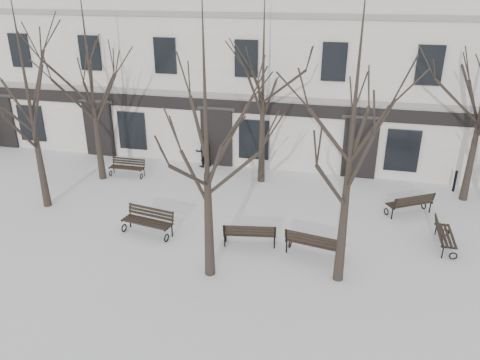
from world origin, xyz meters
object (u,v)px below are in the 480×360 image
(bench_3, at_px, (127,167))
(tree_1, at_px, (205,116))
(bench_0, at_px, (148,221))
(bench_5, at_px, (444,234))
(tree_0, at_px, (26,82))
(bench_2, at_px, (315,243))
(bench_4, at_px, (410,203))
(tree_2, at_px, (354,116))
(bench_1, at_px, (250,233))

(bench_3, bearing_deg, tree_1, -48.34)
(bench_0, relative_size, bench_5, 1.16)
(tree_0, relative_size, bench_5, 4.74)
(tree_0, distance_m, tree_1, 8.69)
(bench_0, relative_size, bench_2, 0.98)
(bench_2, height_order, bench_5, bench_2)
(bench_4, bearing_deg, tree_0, -21.12)
(tree_0, distance_m, bench_3, 6.36)
(tree_2, relative_size, bench_1, 4.41)
(tree_2, distance_m, bench_3, 13.02)
(tree_0, xyz_separation_m, tree_2, (12.12, -2.53, 0.12))
(tree_1, distance_m, bench_3, 10.53)
(bench_2, distance_m, bench_4, 5.33)
(tree_2, height_order, bench_4, tree_2)
(bench_1, xyz_separation_m, bench_2, (2.29, -0.21, 0.04))
(tree_1, height_order, bench_4, tree_1)
(tree_2, relative_size, bench_5, 4.85)
(bench_3, relative_size, bench_4, 0.87)
(bench_2, bearing_deg, bench_5, -147.73)
(bench_0, xyz_separation_m, bench_3, (-3.27, 5.01, -0.07))
(bench_2, xyz_separation_m, bench_3, (-9.42, 5.23, -0.08))
(tree_0, distance_m, tree_2, 12.38)
(bench_2, bearing_deg, bench_3, -18.58)
(tree_0, xyz_separation_m, bench_4, (14.72, 2.64, -4.69))
(bench_4, xyz_separation_m, bench_5, (0.92, -2.30, -0.04))
(tree_0, xyz_separation_m, bench_0, (5.11, -1.20, -4.67))
(bench_2, height_order, bench_4, bench_2)
(bench_4, bearing_deg, bench_2, 18.22)
(bench_3, distance_m, bench_4, 12.94)
(bench_5, bearing_deg, bench_0, 98.73)
(bench_2, relative_size, bench_3, 1.23)
(tree_1, xyz_separation_m, bench_4, (6.63, 5.82, -4.71))
(bench_3, height_order, bench_4, bench_4)
(tree_1, distance_m, bench_0, 5.90)
(bench_4, bearing_deg, tree_1, 10.02)
(bench_0, distance_m, bench_1, 3.85)
(bench_4, height_order, bench_5, bench_4)
(tree_1, relative_size, bench_1, 4.33)
(tree_1, bearing_deg, bench_1, 66.14)
(tree_2, relative_size, bench_0, 4.17)
(bench_5, bearing_deg, bench_3, 76.28)
(tree_2, distance_m, bench_4, 7.52)
(tree_1, bearing_deg, bench_5, 25.04)
(tree_0, height_order, tree_1, tree_1)
(bench_3, distance_m, bench_5, 14.23)
(tree_0, bearing_deg, bench_3, 64.32)
(tree_2, distance_m, bench_5, 6.64)
(bench_5, bearing_deg, bench_2, 112.24)
(tree_0, bearing_deg, bench_2, -7.17)
(bench_4, bearing_deg, tree_2, 31.98)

